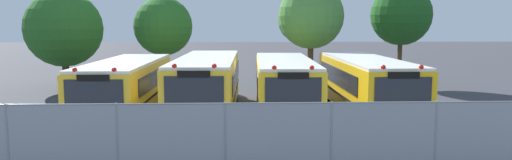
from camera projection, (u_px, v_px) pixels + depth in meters
ground_plane at (245, 115)px, 20.97m from camera, size 160.00×160.00×0.00m
school_bus_0 at (127, 85)px, 20.71m from camera, size 2.63×9.32×2.60m
school_bus_1 at (207, 83)px, 20.88m from camera, size 2.81×10.12×2.76m
school_bus_2 at (284, 84)px, 20.97m from camera, size 2.76×9.38×2.65m
school_bus_3 at (365, 83)px, 21.00m from camera, size 2.54×9.97×2.70m
tree_0 at (63, 29)px, 28.34m from camera, size 4.65×4.65×6.11m
tree_1 at (163, 27)px, 29.92m from camera, size 3.77×3.77×5.81m
tree_2 at (308, 17)px, 28.33m from camera, size 4.00×4.00×6.56m
tree_3 at (402, 15)px, 29.93m from camera, size 3.92×3.92×6.61m
chainlink_fence at (225, 138)px, 12.49m from camera, size 17.35×0.07×2.04m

